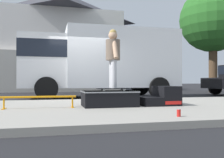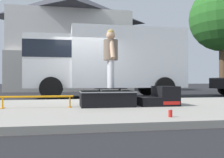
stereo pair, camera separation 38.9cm
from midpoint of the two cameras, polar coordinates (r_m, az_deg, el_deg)
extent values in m
plane|color=black|center=(8.98, -7.59, -5.15)|extent=(140.00, 140.00, 0.00)
cube|color=gray|center=(6.01, -4.54, -6.84)|extent=(50.00, 5.00, 0.12)
cube|color=black|center=(5.98, -2.54, -4.53)|extent=(1.26, 0.83, 0.37)
cube|color=gray|center=(5.97, -2.54, -2.92)|extent=(1.28, 0.85, 0.03)
cube|color=black|center=(6.26, 6.69, -5.04)|extent=(0.47, 0.78, 0.22)
cube|color=black|center=(6.44, 10.66, -3.75)|extent=(0.47, 0.78, 0.48)
cube|color=red|center=(6.09, 12.20, -5.37)|extent=(0.42, 0.01, 0.08)
cylinder|color=orange|center=(5.83, -18.24, -3.93)|extent=(1.63, 0.04, 0.04)
cylinder|color=orange|center=(5.94, -25.36, -5.06)|extent=(0.04, 0.04, 0.25)
cube|color=orange|center=(5.95, -25.37, -6.21)|extent=(0.06, 0.28, 0.01)
cylinder|color=orange|center=(5.82, -10.99, -5.19)|extent=(0.04, 0.04, 0.25)
cube|color=orange|center=(5.83, -11.00, -6.37)|extent=(0.06, 0.28, 0.01)
cube|color=black|center=(6.00, -1.64, -2.19)|extent=(0.79, 0.24, 0.02)
cylinder|color=silver|center=(6.16, 0.40, -2.47)|extent=(0.05, 0.03, 0.05)
cylinder|color=silver|center=(5.99, 0.89, -2.52)|extent=(0.05, 0.03, 0.05)
cylinder|color=silver|center=(6.03, -4.15, -2.50)|extent=(0.05, 0.03, 0.05)
cylinder|color=silver|center=(5.86, -3.78, -2.56)|extent=(0.05, 0.03, 0.05)
cylinder|color=silver|center=(6.09, -1.81, 1.11)|extent=(0.14, 0.14, 0.68)
cylinder|color=silver|center=(5.92, -1.46, 1.16)|extent=(0.14, 0.14, 0.68)
cylinder|color=#726051|center=(6.05, -1.64, 6.69)|extent=(0.35, 0.35, 0.49)
cylinder|color=tan|center=(6.26, -2.05, 6.32)|extent=(0.11, 0.30, 0.47)
cylinder|color=tan|center=(5.84, -1.19, 6.82)|extent=(0.11, 0.30, 0.47)
sphere|color=tan|center=(6.10, -1.64, 9.99)|extent=(0.22, 0.22, 0.22)
sphere|color=tan|center=(6.11, -1.64, 10.54)|extent=(0.18, 0.18, 0.18)
cylinder|color=red|center=(4.33, 12.62, -7.64)|extent=(0.07, 0.07, 0.12)
cylinder|color=silver|center=(4.33, 12.62, -6.82)|extent=(0.06, 0.06, 0.00)
cube|color=silver|center=(11.52, 0.99, 4.57)|extent=(5.00, 2.35, 2.60)
cube|color=white|center=(11.15, -16.48, 3.73)|extent=(1.90, 2.16, 2.20)
cube|color=black|center=(11.19, -16.47, 6.20)|extent=(1.92, 2.19, 0.70)
cylinder|color=black|center=(9.94, -15.94, -2.09)|extent=(0.90, 0.28, 0.90)
cylinder|color=black|center=(12.29, -15.50, -1.80)|extent=(0.90, 0.28, 0.90)
cylinder|color=black|center=(10.82, 9.75, -1.98)|extent=(0.90, 0.28, 0.90)
cylinder|color=black|center=(13.01, 5.63, -1.75)|extent=(0.90, 0.28, 0.90)
cube|color=black|center=(13.78, 22.97, -0.87)|extent=(1.10, 1.85, 0.55)
cylinder|color=black|center=(14.74, 21.95, -1.93)|extent=(0.72, 0.24, 0.72)
cylinder|color=brown|center=(18.22, 21.66, 2.76)|extent=(0.56, 0.56, 3.53)
sphere|color=#286623|center=(18.68, 21.62, 12.66)|extent=(4.46, 4.46, 4.46)
cube|color=silver|center=(21.65, -12.22, 5.48)|extent=(9.00, 7.50, 6.00)
cube|color=#B2ADA3|center=(17.54, -11.90, 1.66)|extent=(9.00, 0.50, 2.80)
pyramid|color=#38383F|center=(22.48, -12.20, 16.19)|extent=(9.54, 7.95, 2.40)
camera|label=1|loc=(0.19, -91.60, 0.02)|focal=39.75mm
camera|label=2|loc=(0.19, 88.40, -0.02)|focal=39.75mm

